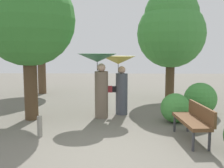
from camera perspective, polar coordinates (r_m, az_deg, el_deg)
name	(u,v)px	position (r m, az deg, el deg)	size (l,w,h in m)	color
ground_plane	(108,155)	(5.42, -0.79, -15.09)	(40.00, 40.00, 0.00)	#6B665B
person_left	(99,73)	(8.05, -2.84, 2.50)	(1.20, 1.20, 1.99)	#6B5B4C
person_right	(120,73)	(8.51, 1.66, 2.38)	(1.13, 1.13, 1.91)	#474C56
park_bench	(194,119)	(6.38, 17.42, -7.21)	(0.59, 1.53, 0.83)	#38383D
tree_near_left	(28,10)	(8.29, -17.81, 14.99)	(2.76, 2.76, 4.90)	#4C3823
tree_near_right	(171,28)	(11.43, 12.74, 11.78)	(2.84, 2.84, 4.68)	#4C3823
tree_mid_left	(40,29)	(13.36, -15.29, 11.43)	(2.52, 2.52, 4.68)	brown
bush_path_left	(175,108)	(7.84, 13.58, -5.08)	(0.85, 0.85, 0.85)	#428C3D
bush_path_right	(200,99)	(9.02, 18.64, -3.05)	(1.05, 1.05, 1.05)	#428C3D
path_marker_post	(40,126)	(6.63, -15.43, -8.88)	(0.12, 0.12, 0.51)	gray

